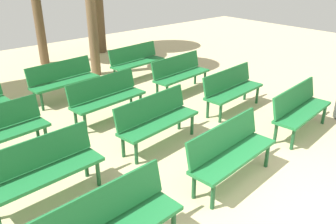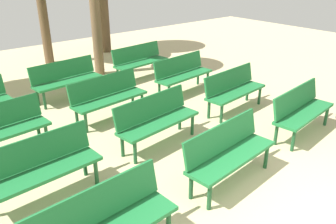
% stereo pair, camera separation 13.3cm
% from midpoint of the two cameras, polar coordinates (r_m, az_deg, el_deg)
% --- Properties ---
extents(bench_r0_c0, '(1.62, 0.56, 0.87)m').
position_cam_midpoint_polar(bench_r0_c0, '(3.85, -10.51, -17.64)').
color(bench_r0_c0, '#1E7238').
rests_on(bench_r0_c0, ground_plane).
extents(bench_r0_c1, '(1.64, 0.62, 0.87)m').
position_cam_midpoint_polar(bench_r0_c1, '(5.10, 9.45, -6.15)').
color(bench_r0_c1, '#1E7238').
rests_on(bench_r0_c1, ground_plane).
extents(bench_r0_c2, '(1.64, 0.64, 0.87)m').
position_cam_midpoint_polar(bench_r0_c2, '(6.85, 20.31, 0.74)').
color(bench_r0_c2, '#1E7238').
rests_on(bench_r0_c2, ground_plane).
extents(bench_r1_c0, '(1.62, 0.56, 0.87)m').
position_cam_midpoint_polar(bench_r1_c0, '(4.95, -20.85, -8.58)').
color(bench_r1_c0, '#1E7238').
rests_on(bench_r1_c0, ground_plane).
extents(bench_r1_c1, '(1.64, 0.64, 0.87)m').
position_cam_midpoint_polar(bench_r1_c1, '(6.00, -2.56, -0.96)').
color(bench_r1_c1, '#1E7238').
rests_on(bench_r1_c1, ground_plane).
extents(bench_r1_c2, '(1.64, 0.62, 0.87)m').
position_cam_midpoint_polar(bench_r1_c2, '(7.52, 9.93, 3.99)').
color(bench_r1_c2, '#1E7238').
rests_on(bench_r1_c2, ground_plane).
extents(bench_r2_c1, '(1.64, 0.62, 0.87)m').
position_cam_midpoint_polar(bench_r2_c1, '(7.09, -10.60, 2.68)').
color(bench_r2_c1, '#1E7238').
rests_on(bench_r2_c1, ground_plane).
extents(bench_r2_c2, '(1.64, 0.64, 0.87)m').
position_cam_midpoint_polar(bench_r2_c2, '(8.44, 1.51, 6.57)').
color(bench_r2_c2, '#1E7238').
rests_on(bench_r2_c2, ground_plane).
extents(bench_r3_c1, '(1.64, 0.62, 0.87)m').
position_cam_midpoint_polar(bench_r3_c1, '(8.35, -17.26, 5.28)').
color(bench_r3_c1, '#1E7238').
rests_on(bench_r3_c1, ground_plane).
extents(bench_r3_c2, '(1.64, 0.63, 0.87)m').
position_cam_midpoint_polar(bench_r3_c2, '(9.55, -5.63, 8.55)').
color(bench_r3_c2, '#1E7238').
rests_on(bench_r3_c2, ground_plane).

